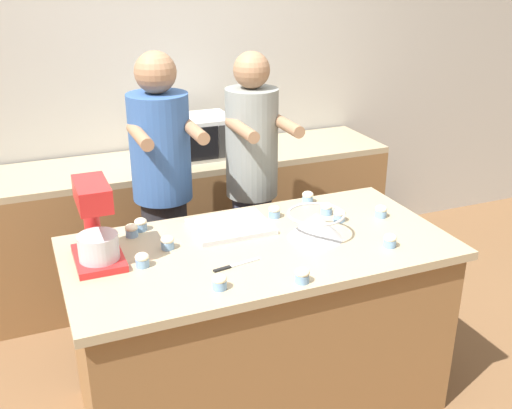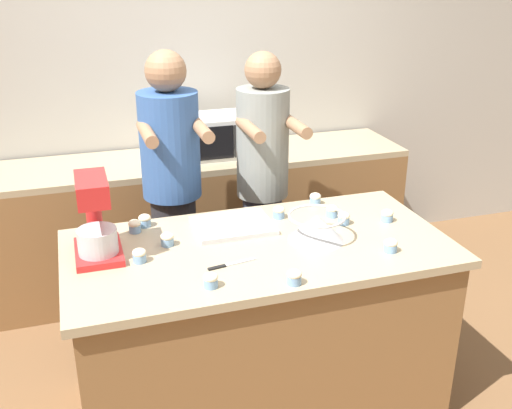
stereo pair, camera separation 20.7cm
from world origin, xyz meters
TOP-DOWN VIEW (x-y plane):
  - ground_plane at (0.00, 0.00)m, footprint 16.00×16.00m
  - back_wall at (0.00, 1.69)m, footprint 10.00×0.06m
  - island_counter at (0.00, 0.00)m, footprint 1.74×0.88m
  - back_counter at (0.00, 1.34)m, footprint 2.80×0.60m
  - person_left at (-0.27, 0.72)m, footprint 0.33×0.50m
  - person_right at (0.25, 0.71)m, footprint 0.31×0.49m
  - stand_mixer at (-0.70, 0.11)m, footprint 0.20×0.30m
  - mixing_bowl at (0.27, -0.03)m, footprint 0.27×0.27m
  - baking_tray at (-0.06, 0.21)m, footprint 0.37×0.29m
  - microwave_oven at (0.09, 1.34)m, footprint 0.50×0.34m
  - knife at (-0.18, -0.15)m, footprint 0.22×0.05m
  - cupcake_0 at (-0.54, -0.01)m, footprint 0.06×0.06m
  - cupcake_1 at (0.45, 0.19)m, footprint 0.06×0.06m
  - cupcake_2 at (-0.30, -0.30)m, footprint 0.06×0.06m
  - cupcake_3 at (-0.52, 0.31)m, footprint 0.06×0.06m
  - cupcake_4 at (-0.47, 0.36)m, footprint 0.06×0.06m
  - cupcake_5 at (0.03, -0.38)m, footprint 0.06×0.06m
  - cupcake_6 at (-0.40, 0.12)m, footprint 0.06×0.06m
  - cupcake_7 at (0.68, 0.06)m, footprint 0.06×0.06m
  - cupcake_8 at (0.46, 0.09)m, footprint 0.06×0.06m
  - cupcake_9 at (0.53, -0.24)m, footprint 0.06×0.06m
  - cupcake_10 at (0.43, 0.37)m, footprint 0.06×0.06m
  - cupcake_11 at (0.19, 0.26)m, footprint 0.06×0.06m

SIDE VIEW (x-z plane):
  - ground_plane at x=0.00m, z-range 0.00..0.00m
  - island_counter at x=0.00m, z-range 0.00..0.89m
  - back_counter at x=0.00m, z-range 0.00..0.89m
  - person_right at x=0.25m, z-range 0.06..1.69m
  - person_left at x=-0.27m, z-range 0.05..1.72m
  - knife at x=-0.18m, z-range 0.88..0.89m
  - baking_tray at x=-0.06m, z-range 0.88..0.92m
  - cupcake_0 at x=-0.54m, z-range 0.89..0.95m
  - cupcake_1 at x=0.45m, z-range 0.89..0.95m
  - cupcake_2 at x=-0.30m, z-range 0.89..0.95m
  - cupcake_3 at x=-0.52m, z-range 0.89..0.95m
  - cupcake_4 at x=-0.47m, z-range 0.89..0.95m
  - cupcake_5 at x=0.03m, z-range 0.89..0.95m
  - cupcake_6 at x=-0.40m, z-range 0.89..0.95m
  - cupcake_7 at x=0.68m, z-range 0.89..0.95m
  - cupcake_8 at x=0.46m, z-range 0.89..0.95m
  - cupcake_9 at x=0.53m, z-range 0.89..0.95m
  - cupcake_10 at x=0.43m, z-range 0.89..0.95m
  - cupcake_11 at x=0.19m, z-range 0.89..0.95m
  - mixing_bowl at x=0.27m, z-range 0.89..1.02m
  - microwave_oven at x=0.09m, z-range 0.89..1.15m
  - stand_mixer at x=-0.70m, z-range 0.86..1.23m
  - back_wall at x=0.00m, z-range 0.00..2.70m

